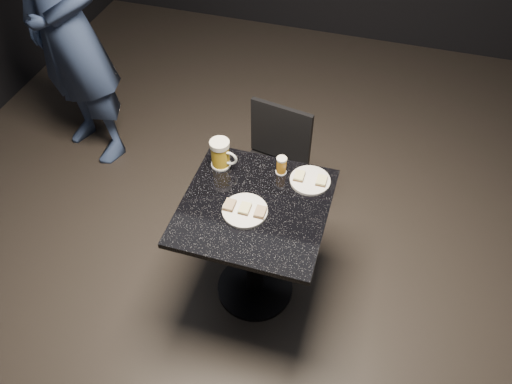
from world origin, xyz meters
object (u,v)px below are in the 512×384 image
at_px(table, 255,236).
at_px(beer_tumbler, 281,165).
at_px(chair, 272,166).
at_px(plate_small, 310,180).
at_px(plate_large, 245,211).
at_px(beer_mug, 221,154).
at_px(patron, 66,26).

bearing_deg(table, beer_tumbler, 75.55).
xyz_separation_m(table, chair, (-0.06, 0.53, -0.01)).
bearing_deg(chair, plate_small, -47.63).
bearing_deg(plate_large, table, 59.23).
bearing_deg(beer_mug, chair, 59.33).
height_order(table, beer_mug, beer_mug).
bearing_deg(plate_small, chair, 132.37).
distance_m(patron, table, 1.79).
relative_size(plate_small, table, 0.27).
height_order(plate_large, chair, chair).
xyz_separation_m(patron, beer_tumbler, (1.55, -0.62, -0.18)).
relative_size(plate_large, beer_tumbler, 2.21).
xyz_separation_m(plate_large, plate_small, (0.25, 0.28, 0.00)).
height_order(plate_large, beer_mug, beer_mug).
distance_m(table, beer_tumbler, 0.39).
distance_m(beer_tumbler, chair, 0.43).
bearing_deg(chair, patron, 166.48).
xyz_separation_m(beer_mug, chair, (0.19, 0.32, -0.33)).
relative_size(plate_small, chair, 0.24).
bearing_deg(plate_small, beer_tumbler, 172.15).
bearing_deg(table, beer_mug, 139.03).
xyz_separation_m(patron, table, (1.49, -0.87, -0.47)).
bearing_deg(beer_mug, beer_tumbler, 7.08).
bearing_deg(beer_tumbler, beer_mug, -172.92).
xyz_separation_m(patron, chair, (1.43, -0.34, -0.48)).
height_order(table, chair, chair).
xyz_separation_m(plate_small, patron, (-1.71, 0.65, 0.22)).
xyz_separation_m(plate_small, beer_tumbler, (-0.16, 0.02, 0.04)).
xyz_separation_m(beer_tumbler, chair, (-0.12, 0.28, -0.30)).
distance_m(plate_small, beer_mug, 0.47).
height_order(patron, table, patron).
bearing_deg(beer_mug, plate_large, -51.60).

